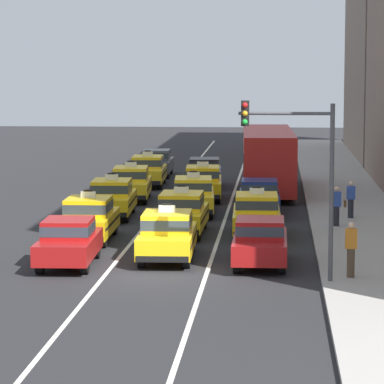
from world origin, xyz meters
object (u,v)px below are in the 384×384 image
Objects in this scene: sedan_left_nearest at (69,241)px; taxi_left_second at (89,218)px; sedan_left_sixth at (157,162)px; taxi_right_second at (257,214)px; taxi_left_fifth at (148,170)px; taxi_center_second at (182,212)px; taxi_center_third at (193,195)px; pedestrian_near_crosswalk at (351,249)px; pedestrian_by_storefront at (337,206)px; sedan_center_fifth at (204,172)px; taxi_left_third at (112,197)px; pedestrian_mid_block at (351,200)px; sedan_right_nearest at (260,240)px; sedan_right_third at (259,196)px; bus_right_fourth at (268,158)px; taxi_center_nearest at (167,235)px; taxi_center_fourth at (203,182)px; traffic_light_pole at (300,160)px; taxi_left_fourth at (131,183)px.

sedan_left_nearest is 5.10m from taxi_left_second.
sedan_left_sixth is 23.06m from taxi_right_second.
taxi_left_fifth and taxi_center_second have the same top height.
taxi_center_third reaches higher than pedestrian_near_crosswalk.
taxi_left_fifth is at bearing 90.40° from sedan_left_nearest.
sedan_left_sixth is 22.33m from pedestrian_by_storefront.
pedestrian_by_storefront is at bearing -66.65° from sedan_center_fifth.
taxi_left_third is at bearing -90.57° from taxi_left_fifth.
pedestrian_by_storefront is at bearing -106.79° from pedestrian_mid_block.
pedestrian_by_storefront is at bearing 15.99° from taxi_center_second.
sedan_right_third is (-0.23, 12.12, 0.00)m from sedan_right_nearest.
taxi_center_second reaches higher than sedan_center_fifth.
taxi_center_nearest is at bearing -99.24° from bus_right_fourth.
sedan_left_nearest is at bearing -132.03° from pedestrian_mid_block.
taxi_center_nearest is 1.01× the size of taxi_center_second.
taxi_left_fifth is 22.53m from taxi_center_nearest.
taxi_right_second is at bearing -75.63° from taxi_center_fourth.
taxi_left_second is at bearing -149.59° from pedestrian_mid_block.
taxi_left_fifth is 0.83× the size of traffic_light_pole.
taxi_center_second is 5.67m from taxi_center_third.
taxi_center_fourth is 10.95m from pedestrian_by_storefront.
taxi_left_second is 1.05× the size of sedan_center_fifth.
sedan_left_sixth is 0.38× the size of bus_right_fourth.
sedan_left_sixth is 11.59m from taxi_center_fourth.
taxi_left_fourth reaches higher than pedestrian_mid_block.
sedan_left_nearest is at bearing -89.47° from sedan_left_sixth.
taxi_center_third is (3.46, 1.18, 0.00)m from taxi_left_third.
taxi_right_second reaches higher than sedan_left_sixth.
taxi_center_third reaches higher than sedan_right_third.
sedan_right_third is (3.14, -10.67, 0.00)m from sedan_center_fifth.
taxi_right_second is at bearing 98.82° from traffic_light_pole.
taxi_center_third and taxi_right_second have the same top height.
sedan_left_sixth is (-0.03, 11.57, -0.03)m from taxi_left_fourth.
pedestrian_mid_block is at bearing -60.18° from sedan_center_fifth.
pedestrian_mid_block is (10.26, -0.37, 0.05)m from taxi_left_third.
bus_right_fourth is at bearing 46.43° from taxi_center_fourth.
taxi_center_nearest reaches higher than pedestrian_near_crosswalk.
taxi_right_second is (6.35, -22.17, 0.03)m from sedan_left_sixth.
taxi_right_second is at bearing -91.13° from bus_right_fourth.
taxi_left_second is 0.99× the size of taxi_center_third.
taxi_center_fourth is 17.58m from sedan_right_nearest.
pedestrian_mid_block is (10.18, 5.98, 0.05)m from taxi_left_second.
sedan_right_nearest is 2.70× the size of pedestrian_by_storefront.
taxi_center_third is 1.01× the size of taxi_right_second.
pedestrian_near_crosswalk is (2.78, -23.12, -0.80)m from bus_right_fourth.
sedan_right_nearest and sedan_right_third have the same top height.
taxi_center_fourth is 9.56m from pedestrian_mid_block.
pedestrian_near_crosswalk is (9.41, -30.87, 0.17)m from sedan_left_sixth.
pedestrian_mid_block is at bearing 70.85° from sedan_right_nearest.
taxi_center_third and taxi_center_fourth have the same top height.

